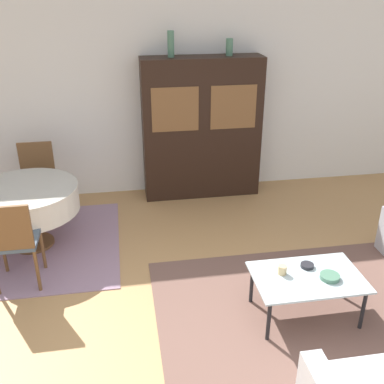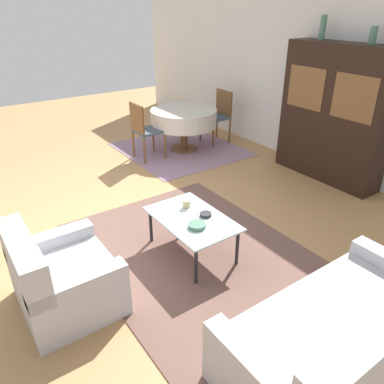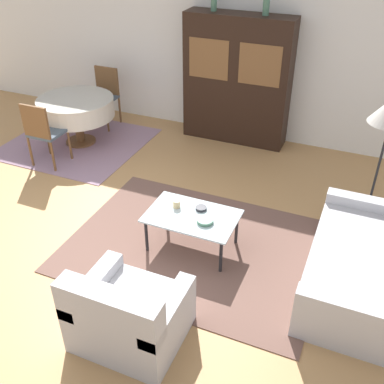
{
  "view_description": "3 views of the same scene",
  "coord_description": "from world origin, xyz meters",
  "px_view_note": "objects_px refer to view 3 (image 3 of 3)",
  "views": [
    {
      "loc": [
        -0.47,
        -2.66,
        2.88
      ],
      "look_at": [
        0.2,
        1.4,
        0.95
      ],
      "focal_mm": 42.0,
      "sensor_mm": 36.0,
      "label": 1
    },
    {
      "loc": [
        3.89,
        -1.44,
        2.48
      ],
      "look_at": [
        1.12,
        0.5,
        0.75
      ],
      "focal_mm": 35.0,
      "sensor_mm": 36.0,
      "label": 2
    },
    {
      "loc": [
        2.69,
        -3.17,
        3.34
      ],
      "look_at": [
        1.12,
        0.5,
        0.75
      ],
      "focal_mm": 42.0,
      "sensor_mm": 36.0,
      "label": 3
    }
  ],
  "objects_px": {
    "dining_chair_near": "(43,130)",
    "dining_chair_far": "(104,93)",
    "coffee_table": "(192,218)",
    "dining_table": "(76,108)",
    "bowl": "(205,221)",
    "vase_short": "(266,7)",
    "couch": "(365,265)",
    "cup": "(177,204)",
    "display_cabinet": "(237,80)",
    "bowl_small": "(201,208)",
    "armchair": "(128,315)"
  },
  "relations": [
    {
      "from": "dining_table",
      "to": "vase_short",
      "type": "distance_m",
      "value": 3.23
    },
    {
      "from": "dining_chair_near",
      "to": "dining_chair_far",
      "type": "relative_size",
      "value": 1.0
    },
    {
      "from": "armchair",
      "to": "bowl",
      "type": "bearing_deg",
      "value": 81.98
    },
    {
      "from": "couch",
      "to": "dining_chair_far",
      "type": "xyz_separation_m",
      "value": [
        -4.56,
        2.45,
        0.28
      ]
    },
    {
      "from": "armchair",
      "to": "dining_chair_near",
      "type": "relative_size",
      "value": 0.94
    },
    {
      "from": "armchair",
      "to": "bowl_small",
      "type": "xyz_separation_m",
      "value": [
        0.06,
        1.55,
        0.16
      ]
    },
    {
      "from": "dining_chair_near",
      "to": "vase_short",
      "type": "xyz_separation_m",
      "value": [
        2.63,
        1.96,
        1.52
      ]
    },
    {
      "from": "display_cabinet",
      "to": "coffee_table",
      "type": "bearing_deg",
      "value": -80.86
    },
    {
      "from": "bowl",
      "to": "armchair",
      "type": "bearing_deg",
      "value": -98.02
    },
    {
      "from": "dining_chair_far",
      "to": "cup",
      "type": "distance_m",
      "value": 3.51
    },
    {
      "from": "bowl_small",
      "to": "display_cabinet",
      "type": "bearing_deg",
      "value": 100.63
    },
    {
      "from": "dining_chair_near",
      "to": "couch",
      "type": "bearing_deg",
      "value": -10.16
    },
    {
      "from": "coffee_table",
      "to": "display_cabinet",
      "type": "bearing_deg",
      "value": 99.14
    },
    {
      "from": "armchair",
      "to": "dining_chair_far",
      "type": "bearing_deg",
      "value": 124.5
    },
    {
      "from": "dining_chair_near",
      "to": "dining_table",
      "type": "bearing_deg",
      "value": 90.0
    },
    {
      "from": "couch",
      "to": "dining_chair_near",
      "type": "height_order",
      "value": "dining_chair_near"
    },
    {
      "from": "dining_table",
      "to": "dining_chair_far",
      "type": "relative_size",
      "value": 1.22
    },
    {
      "from": "cup",
      "to": "vase_short",
      "type": "bearing_deg",
      "value": 87.46
    },
    {
      "from": "couch",
      "to": "coffee_table",
      "type": "distance_m",
      "value": 1.84
    },
    {
      "from": "coffee_table",
      "to": "dining_table",
      "type": "relative_size",
      "value": 0.84
    },
    {
      "from": "display_cabinet",
      "to": "vase_short",
      "type": "xyz_separation_m",
      "value": [
        0.37,
        0.0,
        1.1
      ]
    },
    {
      "from": "dining_chair_far",
      "to": "cup",
      "type": "bearing_deg",
      "value": 135.44
    },
    {
      "from": "dining_chair_far",
      "to": "armchair",
      "type": "bearing_deg",
      "value": 124.5
    },
    {
      "from": "bowl",
      "to": "vase_short",
      "type": "distance_m",
      "value": 3.37
    },
    {
      "from": "dining_chair_far",
      "to": "vase_short",
      "type": "height_order",
      "value": "vase_short"
    },
    {
      "from": "cup",
      "to": "couch",
      "type": "bearing_deg",
      "value": 0.4
    },
    {
      "from": "dining_chair_near",
      "to": "dining_chair_far",
      "type": "bearing_deg",
      "value": 90.0
    },
    {
      "from": "armchair",
      "to": "dining_table",
      "type": "relative_size",
      "value": 0.77
    },
    {
      "from": "dining_chair_far",
      "to": "coffee_table",
      "type": "bearing_deg",
      "value": 136.97
    },
    {
      "from": "coffee_table",
      "to": "bowl",
      "type": "xyz_separation_m",
      "value": [
        0.18,
        -0.06,
        0.06
      ]
    },
    {
      "from": "display_cabinet",
      "to": "bowl_small",
      "type": "bearing_deg",
      "value": -79.37
    },
    {
      "from": "coffee_table",
      "to": "vase_short",
      "type": "bearing_deg",
      "value": 91.92
    },
    {
      "from": "dining_chair_far",
      "to": "dining_chair_near",
      "type": "bearing_deg",
      "value": 90.0
    },
    {
      "from": "armchair",
      "to": "cup",
      "type": "relative_size",
      "value": 10.44
    },
    {
      "from": "coffee_table",
      "to": "bowl_small",
      "type": "bearing_deg",
      "value": 70.51
    },
    {
      "from": "vase_short",
      "to": "dining_chair_near",
      "type": "bearing_deg",
      "value": -143.26
    },
    {
      "from": "couch",
      "to": "armchair",
      "type": "xyz_separation_m",
      "value": [
        -1.85,
        -1.5,
        0.01
      ]
    },
    {
      "from": "display_cabinet",
      "to": "dining_chair_near",
      "type": "height_order",
      "value": "display_cabinet"
    },
    {
      "from": "cup",
      "to": "display_cabinet",
      "type": "bearing_deg",
      "value": 94.94
    },
    {
      "from": "coffee_table",
      "to": "armchair",
      "type": "bearing_deg",
      "value": -90.37
    },
    {
      "from": "coffee_table",
      "to": "dining_table",
      "type": "distance_m",
      "value": 3.23
    },
    {
      "from": "coffee_table",
      "to": "display_cabinet",
      "type": "relative_size",
      "value": 0.5
    },
    {
      "from": "dining_table",
      "to": "vase_short",
      "type": "relative_size",
      "value": 5.38
    },
    {
      "from": "dining_chair_near",
      "to": "bowl_small",
      "type": "height_order",
      "value": "dining_chair_near"
    },
    {
      "from": "armchair",
      "to": "coffee_table",
      "type": "distance_m",
      "value": 1.41
    },
    {
      "from": "bowl",
      "to": "bowl_small",
      "type": "relative_size",
      "value": 1.43
    },
    {
      "from": "bowl_small",
      "to": "bowl",
      "type": "bearing_deg",
      "value": -57.69
    },
    {
      "from": "armchair",
      "to": "coffee_table",
      "type": "xyz_separation_m",
      "value": [
        0.01,
        1.41,
        0.1
      ]
    },
    {
      "from": "dining_table",
      "to": "bowl",
      "type": "relative_size",
      "value": 6.69
    },
    {
      "from": "bowl_small",
      "to": "couch",
      "type": "bearing_deg",
      "value": -1.6
    }
  ]
}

